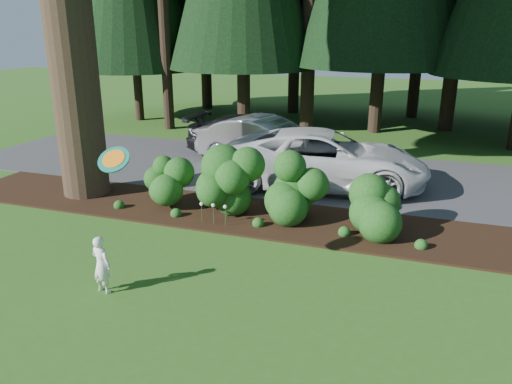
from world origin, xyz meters
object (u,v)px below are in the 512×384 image
Objects in this scene: car_silver_wagon at (267,142)px; car_dark_suv at (255,137)px; child at (101,264)px; frisbee at (114,159)px; car_white_suv at (324,159)px.

car_silver_wagon reaches higher than car_dark_suv.
frisbee is at bearing -137.25° from child.
car_white_suv is at bearing -97.02° from child.
car_silver_wagon is 2.89m from car_white_suv.
child is (-2.42, -7.29, -0.32)m from car_white_suv.
car_white_suv is 7.56m from frisbee.
frisbee reaches higher than car_white_suv.
car_white_suv is at bearing 73.49° from frisbee.
car_dark_suv is 4.66× the size of child.
child is (-0.12, -9.03, -0.29)m from car_silver_wagon.
car_white_suv is 7.69m from child.
car_dark_suv is at bearing -75.08° from child.
car_silver_wagon is 8.44× the size of frisbee.
car_dark_suv is at bearing 42.31° from car_white_suv.
child is 1.91m from frisbee.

